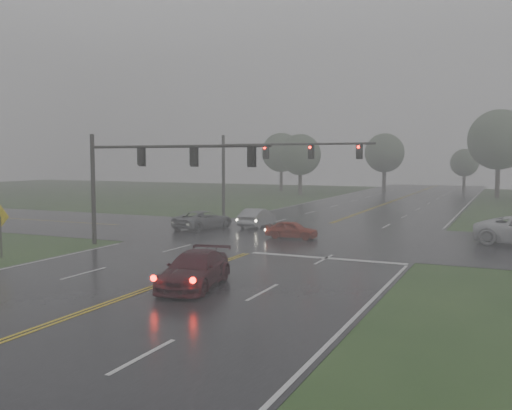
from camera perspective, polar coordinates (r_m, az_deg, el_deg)
The scene contains 16 objects.
ground at distance 20.37m, azimuth -18.39°, elevation -10.71°, with size 180.00×180.00×0.00m, color #26411C.
main_road at distance 37.26m, azimuth 2.99°, elevation -3.49°, with size 18.00×160.00×0.02m, color black.
cross_street at distance 39.11m, azimuth 4.06°, elevation -3.10°, with size 120.00×14.00×0.02m, color black.
stop_bar at distance 30.57m, azimuth 7.03°, elevation -5.35°, with size 8.50×0.50×0.01m, color silver.
sedan_maroon at distance 23.89m, azimuth -6.15°, elevation -8.20°, with size 2.02×4.97×1.44m, color #390A11.
sedan_red at distance 37.77m, azimuth 3.59°, elevation -3.38°, with size 1.39×3.46×1.18m, color #9C1F0E.
sedan_silver at distance 44.11m, azimuth 0.12°, elevation -2.19°, with size 1.49×4.27×1.41m, color gray.
car_grey at distance 42.76m, azimuth -5.27°, elevation -2.44°, with size 2.29×4.97×1.38m, color #54575C.
signal_gantry_near at distance 34.23m, azimuth -11.29°, elevation 3.69°, with size 12.04×0.30×6.78m.
signal_gantry_far at distance 49.09m, azimuth 1.17°, elevation 4.57°, with size 13.75×0.37×7.33m.
sign_diamond_west at distance 33.25m, azimuth -24.16°, elevation -1.61°, with size 1.17×0.09×2.82m.
tree_nw_a at distance 82.76m, azimuth 4.45°, elevation 5.03°, with size 5.95×5.95×8.74m.
tree_ne_a at distance 81.90m, azimuth 23.12°, elevation 6.03°, with size 7.95×7.95×11.68m.
tree_n_mid at distance 93.84m, azimuth 12.73°, elevation 5.09°, with size 6.28×6.28×9.23m.
tree_nw_b at distance 92.74m, azimuth 2.54°, elevation 5.27°, with size 6.37×6.37×9.35m.
tree_n_far at distance 101.20m, azimuth 20.13°, elevation 3.98°, with size 4.63×4.63×6.80m.
Camera 1 is at (13.43, -14.34, 5.36)m, focal length 40.00 mm.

